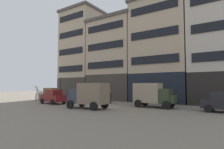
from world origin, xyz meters
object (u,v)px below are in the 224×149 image
object	(u,v)px
draft_horse	(39,92)
cargo_wagon	(50,93)
pedestrian_officer	(110,96)
delivery_truck_near	(89,95)
sedan_light	(53,97)
streetlamp_curbside	(60,84)
delivery_truck_far	(153,94)
fire_hydrant_curbside	(108,99)

from	to	relation	value
draft_horse	cargo_wagon	bearing A→B (deg)	-0.08
cargo_wagon	pedestrian_officer	size ratio (longest dim) A/B	1.68
delivery_truck_near	draft_horse	bearing A→B (deg)	165.23
sedan_light	streetlamp_curbside	distance (m)	8.71
draft_horse	delivery_truck_far	bearing A→B (deg)	3.02
draft_horse	streetlamp_curbside	world-z (taller)	streetlamp_curbside
draft_horse	pedestrian_officer	world-z (taller)	draft_horse
pedestrian_officer	streetlamp_curbside	bearing A→B (deg)	170.65
draft_horse	delivery_truck_near	size ratio (longest dim) A/B	0.53
draft_horse	delivery_truck_far	distance (m)	19.05
pedestrian_officer	streetlamp_curbside	size ratio (longest dim) A/B	0.44
delivery_truck_near	fire_hydrant_curbside	xyz separation A→B (m)	(-2.32, 6.79, -1.00)
streetlamp_curbside	fire_hydrant_curbside	bearing A→B (deg)	-2.87
draft_horse	streetlamp_curbside	bearing A→B (deg)	76.32
draft_horse	sedan_light	xyz separation A→B (m)	(6.80, -2.49, -0.36)
cargo_wagon	fire_hydrant_curbside	bearing A→B (deg)	19.99
pedestrian_officer	streetlamp_curbside	world-z (taller)	streetlamp_curbside
delivery_truck_near	streetlamp_curbside	distance (m)	14.96
delivery_truck_far	streetlamp_curbside	distance (m)	18.37
cargo_wagon	fire_hydrant_curbside	xyz separation A→B (m)	(8.61, 3.13, -0.72)
delivery_truck_far	sedan_light	world-z (taller)	delivery_truck_far
delivery_truck_near	fire_hydrant_curbside	world-z (taller)	delivery_truck_near
delivery_truck_far	streetlamp_curbside	xyz separation A→B (m)	(-18.13, 2.66, 1.25)
cargo_wagon	pedestrian_officer	distance (m)	10.10
delivery_truck_near	pedestrian_officer	bearing A→B (deg)	100.32
draft_horse	delivery_truck_far	size ratio (longest dim) A/B	0.53
streetlamp_curbside	delivery_truck_far	bearing A→B (deg)	-8.35
cargo_wagon	sedan_light	xyz separation A→B (m)	(3.85, -2.48, -0.23)
cargo_wagon	streetlamp_curbside	size ratio (longest dim) A/B	0.73
sedan_light	streetlamp_curbside	bearing A→B (deg)	133.86
delivery_truck_far	streetlamp_curbside	size ratio (longest dim) A/B	1.07
sedan_light	streetlamp_curbside	size ratio (longest dim) A/B	0.93
cargo_wagon	streetlamp_curbside	bearing A→B (deg)	119.30
cargo_wagon	streetlamp_curbside	world-z (taller)	streetlamp_curbside
draft_horse	pedestrian_officer	xyz separation A→B (m)	(12.91, 1.68, -0.29)
draft_horse	sedan_light	bearing A→B (deg)	-20.09
delivery_truck_far	streetlamp_curbside	world-z (taller)	streetlamp_curbside
delivery_truck_near	streetlamp_curbside	bearing A→B (deg)	150.59
cargo_wagon	delivery_truck_far	distance (m)	16.11
delivery_truck_far	streetlamp_curbside	bearing A→B (deg)	171.65
draft_horse	delivery_truck_far	world-z (taller)	delivery_truck_far
cargo_wagon	streetlamp_curbside	xyz separation A→B (m)	(-2.06, 3.67, 1.52)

